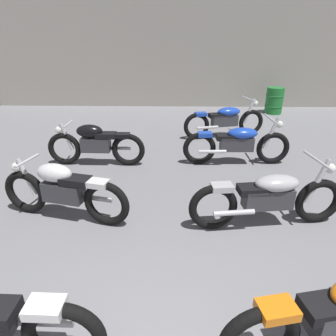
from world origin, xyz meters
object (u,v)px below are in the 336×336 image
(motorcycle_left_row_1, at_px, (63,190))
(motorcycle_right_row_3, at_px, (225,120))
(oil_drum, at_px, (274,101))
(motorcycle_right_row_1, at_px, (269,197))
(motorcycle_left_row_2, at_px, (95,143))
(motorcycle_right_row_2, at_px, (237,143))

(motorcycle_left_row_1, distance_m, motorcycle_right_row_3, 4.81)
(motorcycle_left_row_1, relative_size, oil_drum, 2.28)
(motorcycle_right_row_1, bearing_deg, motorcycle_left_row_1, 177.58)
(motorcycle_left_row_2, bearing_deg, motorcycle_left_row_1, -89.46)
(motorcycle_left_row_2, bearing_deg, oil_drum, 42.41)
(motorcycle_right_row_3, relative_size, oil_drum, 2.51)
(motorcycle_right_row_2, height_order, oil_drum, motorcycle_right_row_2)
(motorcycle_left_row_1, bearing_deg, motorcycle_right_row_3, 53.48)
(motorcycle_right_row_2, bearing_deg, motorcycle_left_row_1, -143.85)
(motorcycle_right_row_2, xyz_separation_m, oil_drum, (2.05, 4.37, -0.03))
(motorcycle_left_row_1, relative_size, motorcycle_right_row_2, 0.89)
(motorcycle_right_row_1, distance_m, motorcycle_right_row_2, 2.20)
(motorcycle_right_row_3, bearing_deg, oil_drum, 51.84)
(motorcycle_right_row_1, relative_size, motorcycle_right_row_3, 1.02)
(motorcycle_left_row_2, distance_m, oil_drum, 6.64)
(oil_drum, bearing_deg, motorcycle_left_row_2, -137.59)
(motorcycle_left_row_2, relative_size, motorcycle_right_row_2, 0.91)
(motorcycle_right_row_1, xyz_separation_m, motorcycle_right_row_2, (-0.01, 2.20, 0.00))
(motorcycle_right_row_2, relative_size, oil_drum, 2.56)
(motorcycle_right_row_1, height_order, motorcycle_right_row_2, same)
(motorcycle_left_row_1, bearing_deg, motorcycle_right_row_2, 36.15)
(motorcycle_left_row_2, relative_size, motorcycle_right_row_1, 0.91)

